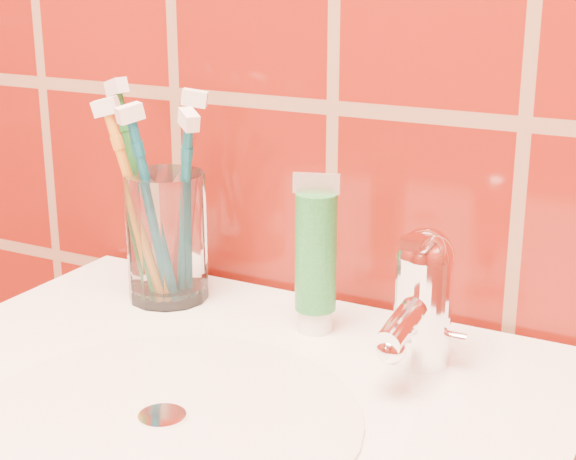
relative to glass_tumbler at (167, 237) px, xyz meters
The scene contains 8 objects.
glass_tumbler is the anchor object (origin of this frame).
toothpaste_tube 0.17m from the glass_tumbler, ahead, with size 0.04×0.04×0.15m.
faucet 0.28m from the glass_tumbler, ahead, with size 0.05×0.11×0.12m.
toothbrush_0 0.04m from the glass_tumbler, 61.01° to the left, with size 0.05×0.04×0.21m, color #AE2825, non-canonical shape.
toothbrush_1 0.04m from the glass_tumbler, 88.61° to the right, with size 0.04×0.06×0.21m, color #0C5368, non-canonical shape.
toothbrush_2 0.05m from the glass_tumbler, behind, with size 0.08×0.05×0.22m, color #1B6828, non-canonical shape.
toothbrush_3 0.04m from the glass_tumbler, 12.62° to the right, with size 0.06×0.05×0.20m, color #0C5565, non-canonical shape.
toothbrush_4 0.04m from the glass_tumbler, 136.71° to the right, with size 0.07×0.04×0.21m, color orange, non-canonical shape.
Camera 1 is at (0.36, 0.44, 1.18)m, focal length 55.00 mm.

